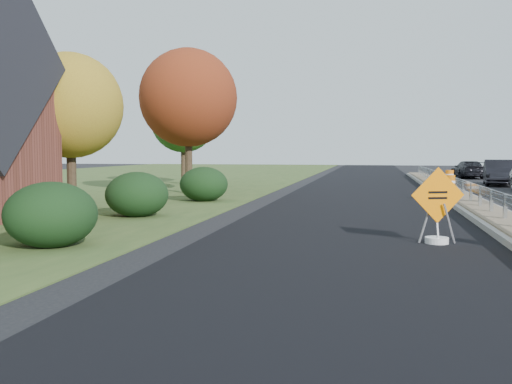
% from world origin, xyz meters
% --- Properties ---
extents(ground, '(140.00, 140.00, 0.00)m').
position_xyz_m(ground, '(0.00, 0.00, 0.00)').
color(ground, black).
rests_on(ground, ground).
extents(milled_overlay, '(7.20, 120.00, 0.01)m').
position_xyz_m(milled_overlay, '(-4.40, 10.00, 0.01)').
color(milled_overlay, black).
rests_on(milled_overlay, ground).
extents(median, '(1.60, 55.00, 0.23)m').
position_xyz_m(median, '(0.00, 8.00, 0.11)').
color(median, gray).
rests_on(median, ground).
extents(guardrail, '(0.10, 46.15, 0.72)m').
position_xyz_m(guardrail, '(0.00, 9.00, 0.73)').
color(guardrail, silver).
rests_on(guardrail, median).
extents(hedge_south, '(2.09, 2.09, 1.52)m').
position_xyz_m(hedge_south, '(-11.00, -6.00, 0.76)').
color(hedge_south, black).
rests_on(hedge_south, ground).
extents(hedge_mid, '(2.09, 2.09, 1.52)m').
position_xyz_m(hedge_mid, '(-11.50, 0.00, 0.76)').
color(hedge_mid, black).
rests_on(hedge_mid, ground).
extents(hedge_north, '(2.09, 2.09, 1.52)m').
position_xyz_m(hedge_north, '(-11.00, 6.00, 0.76)').
color(hedge_north, black).
rests_on(hedge_north, ground).
extents(tree_near_yellow, '(3.96, 3.96, 5.88)m').
position_xyz_m(tree_near_yellow, '(-15.00, 2.00, 3.89)').
color(tree_near_yellow, '#473523').
rests_on(tree_near_yellow, ground).
extents(tree_near_red, '(4.95, 4.95, 7.35)m').
position_xyz_m(tree_near_red, '(-13.00, 10.00, 4.86)').
color(tree_near_red, '#473523').
rests_on(tree_near_red, ground).
extents(tree_near_back, '(4.29, 4.29, 6.37)m').
position_xyz_m(tree_near_back, '(-16.00, 18.00, 4.21)').
color(tree_near_back, '#473523').
rests_on(tree_near_back, ground).
extents(caution_sign, '(1.25, 0.55, 1.82)m').
position_xyz_m(caution_sign, '(-2.30, -3.71, 0.46)').
color(caution_sign, white).
rests_on(caution_sign, ground).
extents(barrel_median_mid, '(0.62, 0.62, 0.92)m').
position_xyz_m(barrel_median_mid, '(-0.55, 8.22, 0.67)').
color(barrel_median_mid, black).
rests_on(barrel_median_mid, median).
extents(barrel_median_far, '(0.58, 0.58, 0.85)m').
position_xyz_m(barrel_median_far, '(0.55, 16.89, 0.64)').
color(barrel_median_far, black).
rests_on(barrel_median_far, median).
extents(car_dark_mid, '(2.37, 5.13, 1.63)m').
position_xyz_m(car_dark_mid, '(4.03, 20.75, 0.82)').
color(car_dark_mid, black).
rests_on(car_dark_mid, ground).
extents(car_dark_far, '(2.29, 4.90, 1.38)m').
position_xyz_m(car_dark_far, '(3.65, 30.27, 0.69)').
color(car_dark_far, black).
rests_on(car_dark_far, ground).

